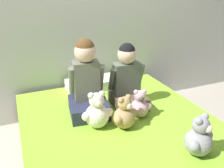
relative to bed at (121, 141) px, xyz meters
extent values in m
plane|color=#B2A899|center=(0.00, 0.00, -0.19)|extent=(14.00, 14.00, 0.00)
cube|color=beige|center=(0.00, 1.04, 1.06)|extent=(8.00, 0.06, 2.50)
cube|color=#997F60|center=(0.00, 0.00, -0.11)|extent=(1.65, 1.90, 0.16)
cube|color=white|center=(0.00, 0.00, 0.07)|extent=(1.62, 1.86, 0.19)
cube|color=#8CC633|center=(0.00, 0.00, 0.18)|extent=(1.64, 1.88, 0.03)
cube|color=#282D47|center=(-0.21, 0.26, 0.25)|extent=(0.39, 0.43, 0.13)
cube|color=slate|center=(-0.20, 0.32, 0.50)|extent=(0.24, 0.18, 0.36)
sphere|color=beige|center=(-0.20, 0.32, 0.76)|extent=(0.19, 0.19, 0.19)
sphere|color=brown|center=(-0.20, 0.32, 0.79)|extent=(0.17, 0.17, 0.17)
cylinder|color=slate|center=(-0.33, 0.33, 0.51)|extent=(0.08, 0.16, 0.29)
cylinder|color=slate|center=(-0.08, 0.30, 0.51)|extent=(0.08, 0.16, 0.29)
cube|color=brown|center=(0.19, 0.26, 0.25)|extent=(0.32, 0.39, 0.12)
cube|color=#5B6656|center=(0.19, 0.31, 0.46)|extent=(0.26, 0.15, 0.30)
sphere|color=beige|center=(0.19, 0.31, 0.69)|extent=(0.18, 0.18, 0.18)
sphere|color=black|center=(0.19, 0.31, 0.72)|extent=(0.16, 0.16, 0.16)
cylinder|color=#5B6656|center=(0.05, 0.32, 0.47)|extent=(0.06, 0.14, 0.25)
cylinder|color=#5B6656|center=(0.34, 0.31, 0.47)|extent=(0.06, 0.14, 0.25)
sphere|color=silver|center=(-0.21, 0.03, 0.29)|extent=(0.20, 0.20, 0.20)
sphere|color=silver|center=(-0.21, 0.03, 0.44)|extent=(0.12, 0.12, 0.12)
sphere|color=beige|center=(-0.21, -0.03, 0.43)|extent=(0.06, 0.06, 0.06)
sphere|color=silver|center=(-0.26, 0.03, 0.49)|extent=(0.05, 0.05, 0.05)
sphere|color=silver|center=(-0.17, 0.03, 0.49)|extent=(0.05, 0.05, 0.05)
sphere|color=silver|center=(-0.31, 0.01, 0.32)|extent=(0.08, 0.08, 0.08)
sphere|color=silver|center=(-0.12, 0.01, 0.32)|extent=(0.08, 0.08, 0.08)
sphere|color=#DBA3B2|center=(0.19, 0.03, 0.27)|extent=(0.17, 0.17, 0.17)
sphere|color=#DBA3B2|center=(0.19, 0.03, 0.39)|extent=(0.10, 0.10, 0.10)
sphere|color=#4C4742|center=(0.18, -0.01, 0.39)|extent=(0.05, 0.05, 0.05)
sphere|color=#DBA3B2|center=(0.16, 0.04, 0.43)|extent=(0.04, 0.04, 0.04)
sphere|color=#DBA3B2|center=(0.23, 0.02, 0.43)|extent=(0.04, 0.04, 0.04)
sphere|color=#DBA3B2|center=(0.11, 0.04, 0.30)|extent=(0.06, 0.06, 0.06)
sphere|color=#DBA3B2|center=(0.26, 0.00, 0.30)|extent=(0.06, 0.06, 0.06)
sphere|color=tan|center=(-0.01, -0.07, 0.28)|extent=(0.18, 0.18, 0.18)
sphere|color=tan|center=(-0.01, -0.07, 0.41)|extent=(0.11, 0.11, 0.11)
sphere|color=beige|center=(0.01, -0.12, 0.41)|extent=(0.05, 0.05, 0.05)
sphere|color=tan|center=(-0.05, -0.09, 0.46)|extent=(0.05, 0.05, 0.05)
sphere|color=tan|center=(0.03, -0.06, 0.46)|extent=(0.05, 0.05, 0.05)
sphere|color=tan|center=(-0.09, -0.12, 0.31)|extent=(0.07, 0.07, 0.07)
sphere|color=tan|center=(0.08, -0.06, 0.31)|extent=(0.07, 0.07, 0.07)
sphere|color=#939399|center=(0.32, -0.57, 0.29)|extent=(0.19, 0.19, 0.19)
sphere|color=#939399|center=(0.32, -0.57, 0.43)|extent=(0.12, 0.12, 0.12)
sphere|color=white|center=(0.33, -0.62, 0.42)|extent=(0.05, 0.05, 0.05)
sphere|color=#939399|center=(0.28, -0.59, 0.47)|extent=(0.05, 0.05, 0.05)
sphere|color=#939399|center=(0.36, -0.56, 0.47)|extent=(0.05, 0.05, 0.05)
sphere|color=#939399|center=(0.24, -0.62, 0.31)|extent=(0.07, 0.07, 0.07)
sphere|color=#939399|center=(0.41, -0.56, 0.31)|extent=(0.07, 0.07, 0.07)
cube|color=white|center=(0.00, 0.78, 0.25)|extent=(0.57, 0.27, 0.11)
camera|label=1|loc=(-0.76, -1.58, 1.30)|focal=38.00mm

